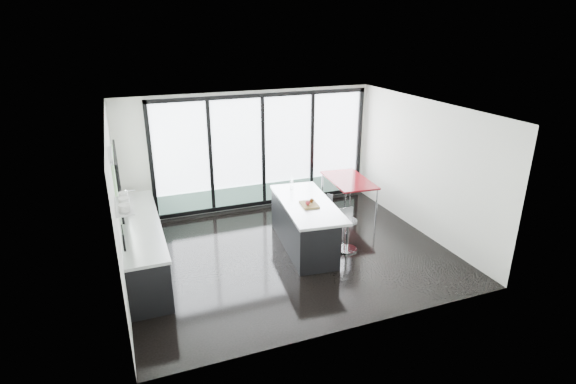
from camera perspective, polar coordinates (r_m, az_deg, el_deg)
name	(u,v)px	position (r m, az deg, el deg)	size (l,w,h in m)	color
floor	(289,253)	(8.87, 0.09, -7.69)	(6.00, 5.00, 0.00)	black
ceiling	(289,110)	(7.93, 0.11, 10.40)	(6.00, 5.00, 0.00)	white
wall_back	(262,156)	(10.64, -3.34, 4.58)	(6.00, 0.09, 2.80)	silver
wall_front	(355,244)	(6.22, 8.49, -6.50)	(6.00, 0.00, 2.80)	silver
wall_left	(117,193)	(8.00, -20.93, -0.11)	(0.26, 5.00, 2.80)	silver
wall_right	(424,168)	(9.73, 16.83, 2.96)	(0.00, 5.00, 2.80)	silver
counter_cabinets	(143,245)	(8.55, -17.99, -6.46)	(0.69, 3.24, 1.36)	black
island	(303,224)	(8.93, 1.92, -4.10)	(1.21, 2.39, 1.22)	black
bar_stool_near	(347,235)	(8.90, 7.54, -5.42)	(0.41, 0.41, 0.65)	silver
bar_stool_far	(325,220)	(9.45, 4.68, -3.63)	(0.42, 0.42, 0.67)	silver
red_table	(348,196)	(10.65, 7.63, -0.45)	(0.87, 1.52, 0.81)	maroon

